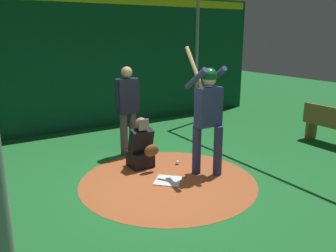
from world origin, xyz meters
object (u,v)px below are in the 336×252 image
at_px(home_plate, 168,181).
at_px(baseball_0, 177,162).
at_px(umpire, 128,106).
at_px(batter, 208,111).
at_px(catcher, 141,148).
at_px(baseball_1, 220,172).

height_order(home_plate, baseball_0, baseball_0).
bearing_deg(umpire, batter, 21.66).
height_order(catcher, umpire, umpire).
relative_size(batter, catcher, 2.31).
bearing_deg(home_plate, baseball_0, 134.94).
xyz_separation_m(batter, baseball_1, (0.15, 0.18, -1.08)).
xyz_separation_m(catcher, umpire, (-0.80, 0.13, 0.63)).
relative_size(home_plate, baseball_0, 5.68).
distance_m(home_plate, batter, 1.33).
distance_m(home_plate, umpire, 1.87).
height_order(catcher, baseball_0, catcher).
height_order(umpire, baseball_0, umpire).
xyz_separation_m(home_plate, umpire, (-1.59, 0.06, 0.98)).
relative_size(baseball_0, baseball_1, 1.00).
bearing_deg(umpire, baseball_0, 25.09).
distance_m(batter, umpire, 1.81).
height_order(umpire, baseball_1, umpire).
relative_size(catcher, baseball_0, 12.68).
distance_m(umpire, baseball_1, 2.23).
distance_m(umpire, baseball_0, 1.49).
distance_m(catcher, umpire, 1.02).
bearing_deg(catcher, baseball_1, 43.54).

